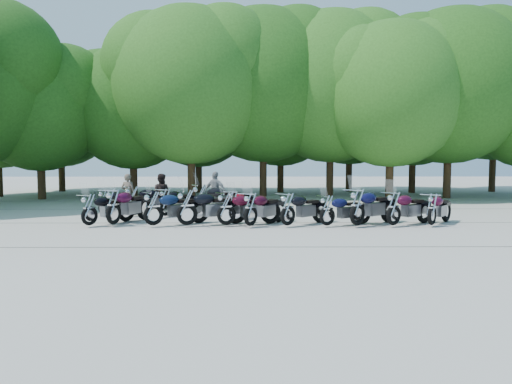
{
  "coord_description": "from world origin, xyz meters",
  "views": [
    {
      "loc": [
        -0.14,
        -14.59,
        2.26
      ],
      "look_at": [
        0.0,
        1.5,
        1.1
      ],
      "focal_mm": 32.0,
      "sensor_mm": 36.0,
      "label": 1
    }
  ],
  "objects_px": {
    "motorcycle_5": "(251,208)",
    "motorcycle_15": "(233,202)",
    "motorcycle_2": "(153,207)",
    "rider_0": "(128,194)",
    "rider_1": "(161,194)",
    "motorcycle_3": "(187,206)",
    "motorcycle_9": "(394,207)",
    "motorcycle_12": "(133,199)",
    "motorcycle_1": "(113,205)",
    "rider_2": "(216,192)",
    "motorcycle_14": "(201,198)",
    "motorcycle_4": "(226,207)",
    "motorcycle_0": "(89,208)",
    "motorcycle_13": "(165,201)",
    "motorcycle_8": "(357,206)",
    "motorcycle_10": "(432,208)",
    "motorcycle_6": "(288,208)",
    "motorcycle_7": "(327,209)",
    "motorcycle_11": "(105,201)"
  },
  "relations": [
    {
      "from": "motorcycle_1",
      "to": "motorcycle_13",
      "type": "bearing_deg",
      "value": -98.09
    },
    {
      "from": "motorcycle_4",
      "to": "motorcycle_13",
      "type": "bearing_deg",
      "value": 19.93
    },
    {
      "from": "motorcycle_2",
      "to": "motorcycle_10",
      "type": "bearing_deg",
      "value": -125.31
    },
    {
      "from": "motorcycle_10",
      "to": "motorcycle_12",
      "type": "relative_size",
      "value": 0.93
    },
    {
      "from": "motorcycle_3",
      "to": "motorcycle_10",
      "type": "height_order",
      "value": "motorcycle_3"
    },
    {
      "from": "motorcycle_3",
      "to": "motorcycle_15",
      "type": "xyz_separation_m",
      "value": [
        1.43,
        2.55,
        -0.12
      ]
    },
    {
      "from": "motorcycle_14",
      "to": "motorcycle_7",
      "type": "bearing_deg",
      "value": -144.73
    },
    {
      "from": "motorcycle_13",
      "to": "rider_1",
      "type": "xyz_separation_m",
      "value": [
        -0.4,
        1.17,
        0.2
      ]
    },
    {
      "from": "motorcycle_5",
      "to": "motorcycle_7",
      "type": "distance_m",
      "value": 2.55
    },
    {
      "from": "motorcycle_2",
      "to": "motorcycle_14",
      "type": "bearing_deg",
      "value": -59.53
    },
    {
      "from": "motorcycle_10",
      "to": "motorcycle_11",
      "type": "height_order",
      "value": "motorcycle_10"
    },
    {
      "from": "motorcycle_4",
      "to": "motorcycle_9",
      "type": "bearing_deg",
      "value": -116.96
    },
    {
      "from": "motorcycle_2",
      "to": "motorcycle_8",
      "type": "relative_size",
      "value": 0.93
    },
    {
      "from": "motorcycle_9",
      "to": "motorcycle_12",
      "type": "relative_size",
      "value": 0.98
    },
    {
      "from": "motorcycle_12",
      "to": "rider_0",
      "type": "height_order",
      "value": "rider_0"
    },
    {
      "from": "motorcycle_1",
      "to": "rider_2",
      "type": "xyz_separation_m",
      "value": [
        3.11,
        4.03,
        0.16
      ]
    },
    {
      "from": "motorcycle_2",
      "to": "motorcycle_15",
      "type": "xyz_separation_m",
      "value": [
        2.54,
        2.58,
        -0.09
      ]
    },
    {
      "from": "motorcycle_0",
      "to": "motorcycle_10",
      "type": "xyz_separation_m",
      "value": [
        11.41,
        -0.04,
        0.01
      ]
    },
    {
      "from": "motorcycle_5",
      "to": "motorcycle_15",
      "type": "distance_m",
      "value": 2.78
    },
    {
      "from": "motorcycle_10",
      "to": "motorcycle_8",
      "type": "bearing_deg",
      "value": 41.45
    },
    {
      "from": "motorcycle_9",
      "to": "rider_0",
      "type": "height_order",
      "value": "rider_0"
    },
    {
      "from": "motorcycle_7",
      "to": "motorcycle_11",
      "type": "relative_size",
      "value": 0.99
    },
    {
      "from": "motorcycle_8",
      "to": "motorcycle_10",
      "type": "bearing_deg",
      "value": -128.55
    },
    {
      "from": "motorcycle_5",
      "to": "motorcycle_14",
      "type": "relative_size",
      "value": 0.91
    },
    {
      "from": "motorcycle_4",
      "to": "motorcycle_5",
      "type": "distance_m",
      "value": 0.84
    },
    {
      "from": "motorcycle_3",
      "to": "rider_2",
      "type": "distance_m",
      "value": 4.26
    },
    {
      "from": "motorcycle_2",
      "to": "rider_1",
      "type": "distance_m",
      "value": 3.78
    },
    {
      "from": "rider_2",
      "to": "motorcycle_10",
      "type": "bearing_deg",
      "value": 173.89
    },
    {
      "from": "motorcycle_7",
      "to": "motorcycle_15",
      "type": "distance_m",
      "value": 4.17
    },
    {
      "from": "motorcycle_1",
      "to": "motorcycle_8",
      "type": "xyz_separation_m",
      "value": [
        8.14,
        -0.32,
        0.01
      ]
    },
    {
      "from": "motorcycle_4",
      "to": "rider_0",
      "type": "distance_m",
      "value": 5.71
    },
    {
      "from": "motorcycle_5",
      "to": "motorcycle_15",
      "type": "bearing_deg",
      "value": -38.6
    },
    {
      "from": "motorcycle_6",
      "to": "motorcycle_11",
      "type": "relative_size",
      "value": 1.06
    },
    {
      "from": "motorcycle_7",
      "to": "rider_0",
      "type": "height_order",
      "value": "rider_0"
    },
    {
      "from": "motorcycle_2",
      "to": "rider_0",
      "type": "distance_m",
      "value": 4.31
    },
    {
      "from": "motorcycle_0",
      "to": "motorcycle_3",
      "type": "relative_size",
      "value": 0.89
    },
    {
      "from": "motorcycle_5",
      "to": "motorcycle_1",
      "type": "bearing_deg",
      "value": 33.19
    },
    {
      "from": "motorcycle_12",
      "to": "motorcycle_8",
      "type": "bearing_deg",
      "value": -135.7
    },
    {
      "from": "motorcycle_2",
      "to": "motorcycle_5",
      "type": "bearing_deg",
      "value": -127.36
    },
    {
      "from": "motorcycle_5",
      "to": "motorcycle_6",
      "type": "xyz_separation_m",
      "value": [
        1.23,
        0.06,
        -0.01
      ]
    },
    {
      "from": "motorcycle_13",
      "to": "rider_1",
      "type": "distance_m",
      "value": 1.25
    },
    {
      "from": "rider_1",
      "to": "motorcycle_3",
      "type": "bearing_deg",
      "value": 120.6
    },
    {
      "from": "motorcycle_7",
      "to": "motorcycle_11",
      "type": "distance_m",
      "value": 8.72
    },
    {
      "from": "motorcycle_6",
      "to": "motorcycle_14",
      "type": "distance_m",
      "value": 4.3
    },
    {
      "from": "motorcycle_4",
      "to": "motorcycle_12",
      "type": "distance_m",
      "value": 4.68
    },
    {
      "from": "motorcycle_9",
      "to": "motorcycle_12",
      "type": "height_order",
      "value": "motorcycle_12"
    },
    {
      "from": "motorcycle_12",
      "to": "motorcycle_13",
      "type": "distance_m",
      "value": 1.33
    },
    {
      "from": "motorcycle_10",
      "to": "rider_0",
      "type": "height_order",
      "value": "rider_0"
    },
    {
      "from": "motorcycle_1",
      "to": "motorcycle_11",
      "type": "xyz_separation_m",
      "value": [
        -1.11,
        2.56,
        -0.1
      ]
    },
    {
      "from": "motorcycle_11",
      "to": "motorcycle_14",
      "type": "bearing_deg",
      "value": -145.23
    }
  ]
}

